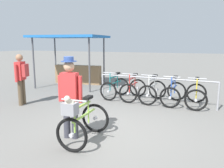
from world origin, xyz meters
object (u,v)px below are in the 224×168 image
object	(u,v)px
racked_bike_red	(133,89)
pedestrian_with_backpack	(21,76)
market_stall	(74,56)
featured_bicycle	(81,120)
racked_bike_yellow	(196,95)
person_with_featured_bike	(70,94)
racked_bike_blue	(173,93)
racked_bike_white	(153,91)
racked_bike_teal	(115,88)

from	to	relation	value
racked_bike_red	pedestrian_with_backpack	distance (m)	3.76
market_stall	featured_bicycle	bearing A→B (deg)	-57.51
racked_bike_red	racked_bike_yellow	distance (m)	2.10
market_stall	racked_bike_red	bearing A→B (deg)	-25.86
person_with_featured_bike	racked_bike_red	bearing A→B (deg)	85.67
market_stall	pedestrian_with_backpack	bearing A→B (deg)	-85.93
racked_bike_blue	racked_bike_yellow	xyz separation A→B (m)	(0.70, -0.04, 0.00)
racked_bike_red	person_with_featured_bike	world-z (taller)	person_with_featured_bike
pedestrian_with_backpack	racked_bike_red	bearing A→B (deg)	32.23
racked_bike_white	racked_bike_yellow	size ratio (longest dim) A/B	1.05
racked_bike_yellow	person_with_featured_bike	world-z (taller)	person_with_featured_bike
racked_bike_red	racked_bike_blue	distance (m)	1.40
racked_bike_white	racked_bike_blue	size ratio (longest dim) A/B	1.03
racked_bike_red	featured_bicycle	size ratio (longest dim) A/B	0.92
racked_bike_teal	racked_bike_yellow	world-z (taller)	same
racked_bike_red	pedestrian_with_backpack	bearing A→B (deg)	-147.77
racked_bike_red	market_stall	world-z (taller)	market_stall
featured_bicycle	person_with_featured_bike	size ratio (longest dim) A/B	0.70
racked_bike_teal	person_with_featured_bike	world-z (taller)	person_with_featured_bike
person_with_featured_bike	pedestrian_with_backpack	xyz separation A→B (m)	(-2.86, 1.66, -0.01)
racked_bike_teal	market_stall	world-z (taller)	market_stall
racked_bike_white	racked_bike_yellow	distance (m)	1.40
racked_bike_red	racked_bike_yellow	xyz separation A→B (m)	(2.10, -0.13, 0.00)
racked_bike_red	featured_bicycle	distance (m)	3.81
racked_bike_yellow	pedestrian_with_backpack	distance (m)	5.58
market_stall	racked_bike_white	bearing A→B (deg)	-22.40
featured_bicycle	racked_bike_white	bearing A→B (deg)	80.64
pedestrian_with_backpack	person_with_featured_bike	bearing A→B (deg)	-30.13
racked_bike_white	pedestrian_with_backpack	xyz separation A→B (m)	(-3.84, -1.94, 0.57)
featured_bicycle	racked_bike_yellow	bearing A→B (deg)	61.29
racked_bike_blue	market_stall	distance (m)	5.20
featured_bicycle	pedestrian_with_backpack	xyz separation A→B (m)	(-3.22, 1.83, 0.45)
featured_bicycle	pedestrian_with_backpack	bearing A→B (deg)	150.34
person_with_featured_bike	pedestrian_with_backpack	bearing A→B (deg)	149.87
featured_bicycle	person_with_featured_bike	world-z (taller)	person_with_featured_bike
racked_bike_yellow	market_stall	size ratio (longest dim) A/B	0.34
person_with_featured_bike	racked_bike_blue	bearing A→B (deg)	64.81
featured_bicycle	market_stall	xyz separation A→B (m)	(-3.48, 5.46, 0.91)
racked_bike_teal	racked_bike_blue	bearing A→B (deg)	-3.42
racked_bike_red	person_with_featured_bike	xyz separation A→B (m)	(-0.28, -3.64, 0.58)
racked_bike_teal	racked_bike_red	world-z (taller)	same
racked_bike_red	market_stall	size ratio (longest dim) A/B	0.34
racked_bike_teal	racked_bike_blue	size ratio (longest dim) A/B	1.02
featured_bicycle	racked_bike_red	bearing A→B (deg)	91.16
racked_bike_red	racked_bike_white	distance (m)	0.70
racked_bike_red	pedestrian_with_backpack	xyz separation A→B (m)	(-3.14, -1.98, 0.57)
racked_bike_blue	pedestrian_with_backpack	xyz separation A→B (m)	(-4.54, -1.90, 0.57)
racked_bike_blue	person_with_featured_bike	world-z (taller)	person_with_featured_bike
featured_bicycle	person_with_featured_bike	distance (m)	0.61
racked_bike_yellow	pedestrian_with_backpack	size ratio (longest dim) A/B	0.68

